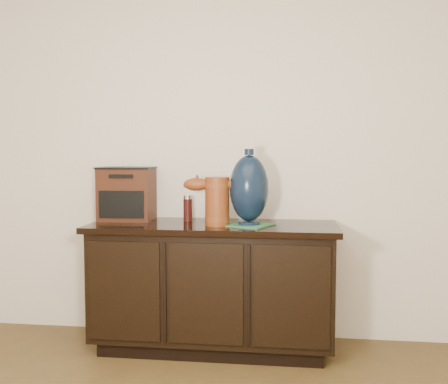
# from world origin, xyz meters

# --- Properties ---
(room) EXTENTS (5.00, 5.00, 5.00)m
(room) POSITION_xyz_m (0.00, 0.00, 1.30)
(room) COLOR #513B1B
(room) RESTS_ON ground
(sideboard) EXTENTS (1.46, 0.56, 0.75)m
(sideboard) POSITION_xyz_m (0.00, 2.23, 0.39)
(sideboard) COLOR black
(sideboard) RESTS_ON ground
(terracotta_vessel) EXTENTS (0.39, 0.15, 0.28)m
(terracotta_vessel) POSITION_xyz_m (0.04, 2.16, 0.91)
(terracotta_vessel) COLOR brown
(terracotta_vessel) RESTS_ON sideboard
(tv_radio) EXTENTS (0.34, 0.28, 0.33)m
(tv_radio) POSITION_xyz_m (-0.56, 2.34, 0.92)
(tv_radio) COLOR #3C1B0F
(tv_radio) RESTS_ON sideboard
(green_mat) EXTENTS (0.31, 0.31, 0.01)m
(green_mat) POSITION_xyz_m (0.22, 2.18, 0.76)
(green_mat) COLOR #326F40
(green_mat) RESTS_ON sideboard
(lamp_base) EXTENTS (0.30, 0.30, 0.44)m
(lamp_base) POSITION_xyz_m (0.22, 2.18, 0.97)
(lamp_base) COLOR black
(lamp_base) RESTS_ON green_mat
(spray_can) EXTENTS (0.05, 0.05, 0.16)m
(spray_can) POSITION_xyz_m (-0.17, 2.33, 0.83)
(spray_can) COLOR #51110D
(spray_can) RESTS_ON sideboard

